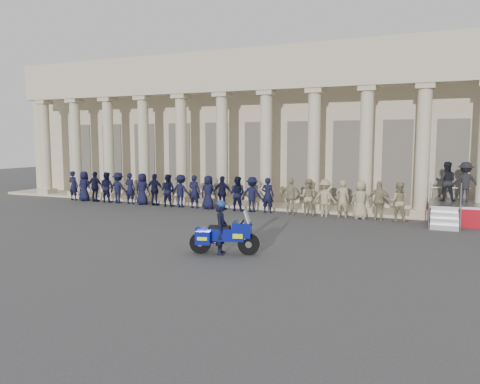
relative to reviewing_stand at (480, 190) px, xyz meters
name	(u,v)px	position (x,y,z in m)	size (l,w,h in m)	color
ground	(224,240)	(-8.98, -7.75, -1.49)	(90.00, 90.00, 0.00)	#3B3B3D
building	(321,127)	(-8.98, 6.99, 3.04)	(40.00, 12.50, 9.00)	tan
officer_rank	(213,193)	(-12.82, -1.01, -0.58)	(19.84, 0.69, 1.81)	black
reviewing_stand	(480,190)	(0.00, 0.00, 0.00)	(4.43, 4.21, 2.72)	gray
motorcycle	(225,235)	(-8.01, -9.76, -0.85)	(2.25, 1.20, 1.48)	black
rider	(221,227)	(-8.13, -9.80, -0.61)	(0.55, 0.70, 1.77)	black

